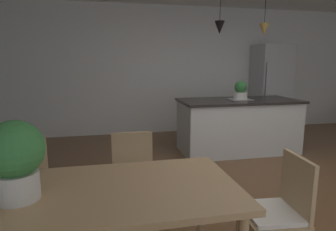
{
  "coord_description": "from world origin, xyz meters",
  "views": [
    {
      "loc": [
        -1.77,
        -2.86,
        1.5
      ],
      "look_at": [
        -1.14,
        0.07,
        0.95
      ],
      "focal_mm": 30.35,
      "sensor_mm": 36.0,
      "label": 1
    }
  ],
  "objects": [
    {
      "name": "ground_plane",
      "position": [
        0.0,
        0.0,
        -0.02
      ],
      "size": [
        10.0,
        8.4,
        0.04
      ],
      "primitive_type": "cube",
      "color": "brown"
    },
    {
      "name": "kitchen_island",
      "position": [
        0.4,
        1.55,
        0.46
      ],
      "size": [
        2.01,
        0.93,
        0.91
      ],
      "color": "silver",
      "rests_on": "ground_plane"
    },
    {
      "name": "potted_plant_on_island",
      "position": [
        0.42,
        1.55,
        1.05
      ],
      "size": [
        0.23,
        0.23,
        0.31
      ],
      "color": "beige",
      "rests_on": "kitchen_island"
    },
    {
      "name": "pendant_over_island_aux",
      "position": [
        0.79,
        1.55,
        2.05
      ],
      "size": [
        0.17,
        0.17,
        0.74
      ],
      "color": "black"
    },
    {
      "name": "wall_back_kitchen",
      "position": [
        0.0,
        3.26,
        1.35
      ],
      "size": [
        10.0,
        0.12,
        2.7
      ],
      "primitive_type": "cube",
      "color": "white",
      "rests_on": "ground_plane"
    },
    {
      "name": "refrigerator",
      "position": [
        1.79,
        2.86,
        0.95
      ],
      "size": [
        0.72,
        0.67,
        1.9
      ],
      "color": "#B2B5B7",
      "rests_on": "ground_plane"
    },
    {
      "name": "potted_plant_on_table",
      "position": [
        -2.27,
        -1.24,
        1.0
      ],
      "size": [
        0.31,
        0.31,
        0.45
      ],
      "color": "beige",
      "rests_on": "dining_table"
    },
    {
      "name": "chair_far_left",
      "position": [
        -2.5,
        -0.4,
        0.47
      ],
      "size": [
        0.41,
        0.41,
        0.87
      ],
      "color": "tan",
      "rests_on": "ground_plane"
    },
    {
      "name": "chair_far_right",
      "position": [
        -1.56,
        -0.4,
        0.47
      ],
      "size": [
        0.4,
        0.4,
        0.87
      ],
      "color": "tan",
      "rests_on": "ground_plane"
    },
    {
      "name": "pendant_over_island_main",
      "position": [
        0.01,
        1.55,
        2.06
      ],
      "size": [
        0.16,
        0.16,
        0.74
      ],
      "color": "black"
    },
    {
      "name": "chair_kitchen_end",
      "position": [
        -0.62,
        -1.21,
        0.47
      ],
      "size": [
        0.43,
        0.43,
        0.87
      ],
      "color": "tan",
      "rests_on": "ground_plane"
    },
    {
      "name": "dining_table",
      "position": [
        -2.03,
        -1.2,
        0.69
      ],
      "size": [
        2.09,
        0.87,
        0.75
      ],
      "color": "tan",
      "rests_on": "ground_plane"
    }
  ]
}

